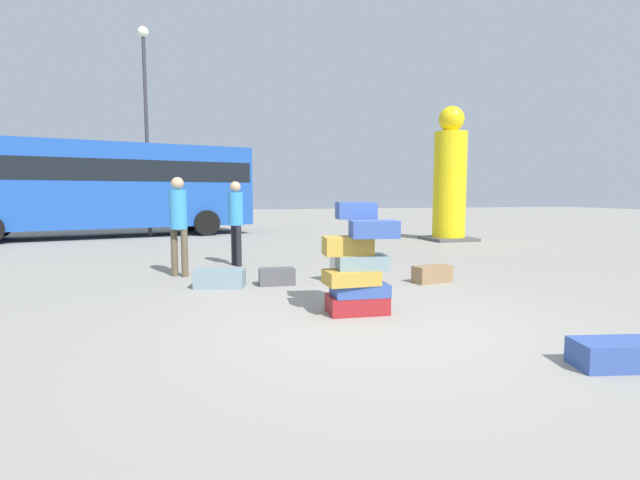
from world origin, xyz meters
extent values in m
plane|color=gray|center=(0.00, 0.00, 0.00)|extent=(80.00, 80.00, 0.00)
cube|color=maroon|center=(0.01, 0.48, 0.11)|extent=(0.76, 0.52, 0.22)
cube|color=#334F99|center=(0.04, 0.46, 0.30)|extent=(0.70, 0.48, 0.15)
cube|color=#B28C33|center=(-0.09, 0.42, 0.46)|extent=(0.64, 0.43, 0.18)
cube|color=gray|center=(0.07, 0.48, 0.64)|extent=(0.66, 0.48, 0.18)
cube|color=#B28C33|center=(-0.11, 0.51, 0.84)|extent=(0.62, 0.44, 0.23)
cube|color=#334F99|center=(0.15, 0.29, 1.05)|extent=(0.61, 0.45, 0.21)
cube|color=#334F99|center=(0.06, 0.67, 1.26)|extent=(0.52, 0.37, 0.21)
cube|color=#4C4C51|center=(-0.63, 2.50, 0.14)|extent=(0.59, 0.31, 0.27)
cube|color=#334F99|center=(1.54, -1.85, 0.12)|extent=(0.85, 0.51, 0.23)
cube|color=olive|center=(1.90, 2.03, 0.14)|extent=(0.69, 0.41, 0.28)
cube|color=gray|center=(-1.54, 2.54, 0.14)|extent=(0.84, 0.58, 0.29)
cube|color=beige|center=(0.44, 2.28, 0.35)|extent=(0.38, 0.49, 0.70)
cylinder|color=brown|center=(-2.25, 3.81, 0.43)|extent=(0.12, 0.12, 0.85)
cylinder|color=brown|center=(-2.08, 3.68, 0.43)|extent=(0.12, 0.12, 0.85)
cylinder|color=#338CCC|center=(-2.16, 3.75, 1.20)|extent=(0.30, 0.30, 0.70)
sphere|color=tan|center=(-2.16, 3.75, 1.66)|extent=(0.22, 0.22, 0.22)
cylinder|color=black|center=(-1.10, 4.85, 0.42)|extent=(0.12, 0.12, 0.83)
cylinder|color=black|center=(-1.03, 4.64, 0.42)|extent=(0.12, 0.12, 0.83)
cylinder|color=#338CCC|center=(-1.07, 4.75, 1.17)|extent=(0.30, 0.30, 0.67)
sphere|color=tan|center=(-1.07, 4.75, 1.61)|extent=(0.22, 0.22, 0.22)
cylinder|color=yellow|center=(5.97, 8.33, 1.70)|extent=(1.02, 1.02, 3.40)
sphere|color=yellow|center=(5.97, 8.33, 3.80)|extent=(0.79, 0.79, 0.79)
cube|color=#4C4C4C|center=(5.97, 8.33, 0.05)|extent=(1.43, 1.43, 0.10)
cube|color=#1E4CA5|center=(-4.81, 12.56, 1.75)|extent=(10.16, 4.62, 2.80)
cube|color=black|center=(-4.81, 12.56, 2.24)|extent=(9.97, 4.59, 0.70)
cylinder|color=black|center=(-1.97, 14.49, 0.45)|extent=(0.93, 0.44, 0.90)
cylinder|color=black|center=(-1.41, 12.05, 0.45)|extent=(0.93, 0.44, 0.90)
cylinder|color=#333338|center=(-3.32, 12.12, 3.34)|extent=(0.12, 0.12, 6.68)
sphere|color=#F2F2CC|center=(-3.32, 12.12, 6.80)|extent=(0.36, 0.36, 0.36)
camera|label=1|loc=(-1.95, -4.87, 1.47)|focal=26.17mm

